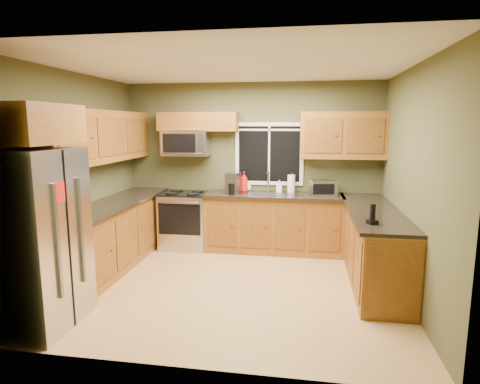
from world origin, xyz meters
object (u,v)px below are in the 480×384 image
(soap_bottle_a, at_px, (244,182))
(soap_bottle_c, at_px, (247,186))
(range, at_px, (185,220))
(coffee_maker, at_px, (233,184))
(kettle, at_px, (231,185))
(cordless_phone, at_px, (372,218))
(microwave, at_px, (186,143))
(paper_towel_roll, at_px, (291,184))
(refrigerator, at_px, (36,239))
(toaster_oven, at_px, (323,188))
(soap_bottle_b, at_px, (279,186))

(soap_bottle_a, bearing_deg, soap_bottle_c, 70.16)
(range, distance_m, coffee_maker, 1.03)
(kettle, bearing_deg, cordless_phone, -42.02)
(microwave, xyz_separation_m, paper_towel_roll, (1.72, 0.07, -0.65))
(refrigerator, relative_size, kettle, 6.28)
(range, relative_size, soap_bottle_a, 2.83)
(refrigerator, xyz_separation_m, cordless_phone, (3.37, 1.02, 0.11))
(toaster_oven, bearing_deg, microwave, 176.59)
(toaster_oven, distance_m, cordless_phone, 1.82)
(coffee_maker, bearing_deg, cordless_phone, -42.23)
(soap_bottle_b, bearing_deg, soap_bottle_c, 180.00)
(toaster_oven, distance_m, coffee_maker, 1.41)
(soap_bottle_c, bearing_deg, toaster_oven, -10.53)
(coffee_maker, bearing_deg, range, 176.11)
(microwave, bearing_deg, soap_bottle_b, 3.53)
(range, height_order, soap_bottle_a, soap_bottle_a)
(microwave, bearing_deg, paper_towel_roll, 2.47)
(kettle, xyz_separation_m, soap_bottle_c, (0.23, 0.26, -0.05))
(soap_bottle_c, bearing_deg, microwave, -174.63)
(kettle, distance_m, soap_bottle_b, 0.80)
(range, bearing_deg, microwave, 90.02)
(coffee_maker, xyz_separation_m, soap_bottle_a, (0.15, 0.18, 0.01))
(toaster_oven, bearing_deg, range, -179.90)
(coffee_maker, distance_m, soap_bottle_c, 0.35)
(paper_towel_roll, relative_size, cordless_phone, 1.40)
(microwave, distance_m, kettle, 1.03)
(soap_bottle_c, bearing_deg, coffee_maker, -123.36)
(range, relative_size, cordless_phone, 4.21)
(cordless_phone, bearing_deg, soap_bottle_b, 120.20)
(kettle, distance_m, paper_towel_roll, 0.98)
(kettle, height_order, soap_bottle_b, kettle)
(soap_bottle_a, bearing_deg, soap_bottle_b, 10.76)
(refrigerator, bearing_deg, soap_bottle_c, 60.58)
(paper_towel_roll, bearing_deg, kettle, -165.51)
(range, xyz_separation_m, cordless_phone, (2.68, -1.75, 0.54))
(coffee_maker, distance_m, kettle, 0.05)
(soap_bottle_c, distance_m, cordless_phone, 2.60)
(soap_bottle_c, relative_size, cordless_phone, 0.76)
(toaster_oven, height_order, cordless_phone, toaster_oven)
(kettle, bearing_deg, coffee_maker, -29.62)
(paper_towel_roll, bearing_deg, microwave, -177.53)
(soap_bottle_c, bearing_deg, paper_towel_roll, -1.59)
(paper_towel_roll, xyz_separation_m, soap_bottle_b, (-0.19, 0.02, -0.05))
(paper_towel_roll, distance_m, soap_bottle_a, 0.76)
(toaster_oven, distance_m, soap_bottle_a, 1.26)
(refrigerator, height_order, cordless_phone, refrigerator)
(microwave, bearing_deg, cordless_phone, -35.12)
(refrigerator, bearing_deg, coffee_maker, 61.01)
(cordless_phone, bearing_deg, kettle, 137.98)
(range, relative_size, coffee_maker, 2.83)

